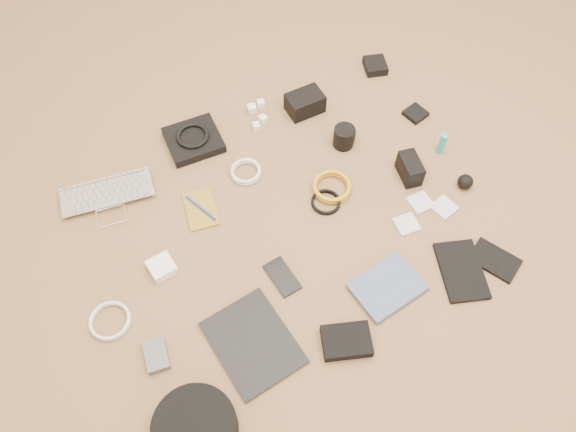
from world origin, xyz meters
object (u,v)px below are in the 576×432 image
phone (282,277)px  headphone_case (195,429)px  dslr_camera (305,103)px  paperback (404,306)px  tablet (253,343)px  laptop (110,204)px

phone → headphone_case: size_ratio=0.57×
dslr_camera → headphone_case: bearing=-132.6°
dslr_camera → headphone_case: size_ratio=0.59×
paperback → dslr_camera: bearing=-14.5°
headphone_case → paperback: bearing=2.0°
tablet → headphone_case: size_ratio=1.22×
tablet → headphone_case: 0.29m
laptop → paperback: size_ratio=1.51×
dslr_camera → tablet: (-0.59, -0.73, -0.03)m
laptop → headphone_case: headphone_case is taller
laptop → headphone_case: 0.81m
laptop → headphone_case: bearing=-82.0°
dslr_camera → tablet: 0.94m
laptop → dslr_camera: size_ratio=2.35×
paperback → phone: bearing=40.5°
tablet → paperback: (0.45, -0.12, 0.00)m
laptop → paperback: laptop is taller
laptop → paperback: bearing=-39.3°
headphone_case → laptop: bearing=87.2°
phone → paperback: paperback is taller
laptop → dslr_camera: dslr_camera is taller
laptop → tablet: bearing=-62.0°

